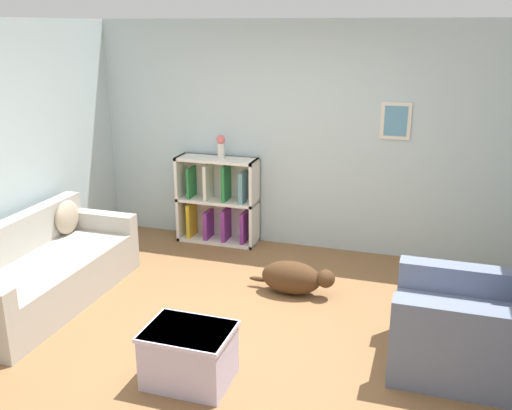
# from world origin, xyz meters

# --- Properties ---
(ground_plane) EXTENTS (14.00, 14.00, 0.00)m
(ground_plane) POSITION_xyz_m (0.00, 0.00, 0.00)
(ground_plane) COLOR brown
(wall_back) EXTENTS (5.60, 0.13, 2.60)m
(wall_back) POSITION_xyz_m (0.00, 2.25, 1.30)
(wall_back) COLOR silver
(wall_back) RESTS_ON ground_plane
(couch) EXTENTS (0.85, 2.03, 0.78)m
(couch) POSITION_xyz_m (-2.02, 0.03, 0.29)
(couch) COLOR #ADA89E
(couch) RESTS_ON ground_plane
(bookshelf) EXTENTS (0.97, 0.32, 1.04)m
(bookshelf) POSITION_xyz_m (-1.00, 2.04, 0.50)
(bookshelf) COLOR silver
(bookshelf) RESTS_ON ground_plane
(recliner_chair) EXTENTS (1.07, 0.91, 0.99)m
(recliner_chair) POSITION_xyz_m (1.83, 0.08, 0.35)
(recliner_chair) COLOR slate
(recliner_chair) RESTS_ON ground_plane
(coffee_table) EXTENTS (0.64, 0.49, 0.43)m
(coffee_table) POSITION_xyz_m (-0.16, -0.73, 0.23)
(coffee_table) COLOR #BCB2D1
(coffee_table) RESTS_ON ground_plane
(dog) EXTENTS (0.88, 0.30, 0.33)m
(dog) POSITION_xyz_m (0.23, 0.91, 0.17)
(dog) COLOR #472D19
(dog) RESTS_ON ground_plane
(vase) EXTENTS (0.11, 0.11, 0.28)m
(vase) POSITION_xyz_m (-0.94, 2.02, 1.20)
(vase) COLOR silver
(vase) RESTS_ON bookshelf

